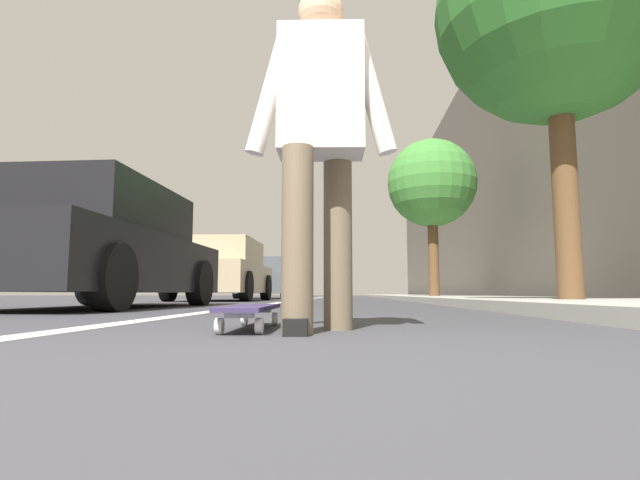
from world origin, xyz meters
TOP-DOWN VIEW (x-y plane):
  - ground_plane at (10.00, 0.00)m, footprint 80.00×80.00m
  - lane_stripe_white at (20.00, 1.07)m, footprint 52.00×0.16m
  - sidewalk_curb at (18.00, -3.22)m, footprint 52.00×3.20m
  - building_facade at (22.00, -6.05)m, footprint 40.00×1.20m
  - skateboard at (1.47, 0.23)m, footprint 0.85×0.23m
  - skater_person at (1.32, -0.12)m, footprint 0.47×0.72m
  - parked_car_near at (4.93, 2.82)m, footprint 4.20×1.94m
  - parked_car_mid at (11.03, 2.89)m, footprint 4.18×1.98m
  - parked_car_far at (17.19, 2.86)m, footprint 4.14×1.99m
  - traffic_light at (18.56, 1.47)m, footprint 0.33×0.28m
  - street_tree_near at (4.91, -2.82)m, footprint 2.91×2.91m
  - street_tree_mid at (13.86, -2.82)m, footprint 2.69×2.69m

SIDE VIEW (x-z plane):
  - ground_plane at x=10.00m, z-range 0.00..0.00m
  - lane_stripe_white at x=20.00m, z-range 0.00..0.01m
  - sidewalk_curb at x=18.00m, z-range 0.00..0.11m
  - skateboard at x=1.47m, z-range 0.04..0.15m
  - parked_car_far at x=17.19m, z-range -0.03..1.45m
  - parked_car_near at x=4.93m, z-range -0.03..1.46m
  - parked_car_mid at x=11.03m, z-range -0.02..1.48m
  - skater_person at x=1.32m, z-range 0.12..1.76m
  - traffic_light at x=18.56m, z-range 0.87..5.56m
  - street_tree_mid at x=13.86m, z-range 1.07..5.97m
  - street_tree_near at x=4.91m, z-range 1.11..6.29m
  - building_facade at x=22.00m, z-range 0.00..9.70m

